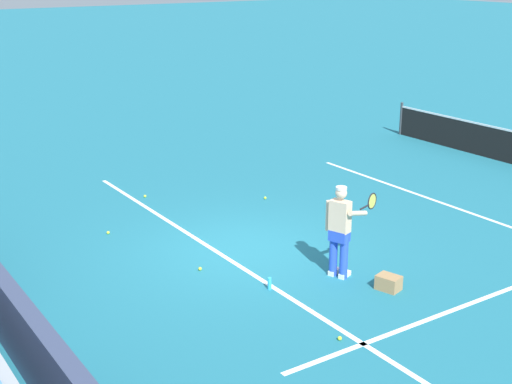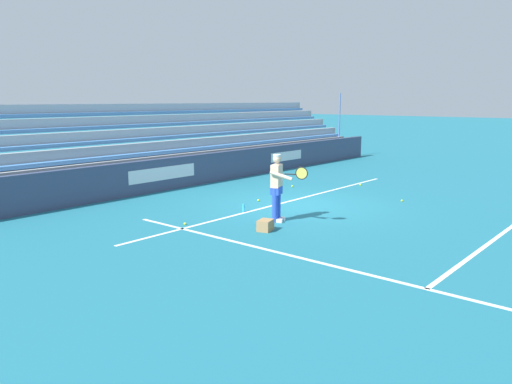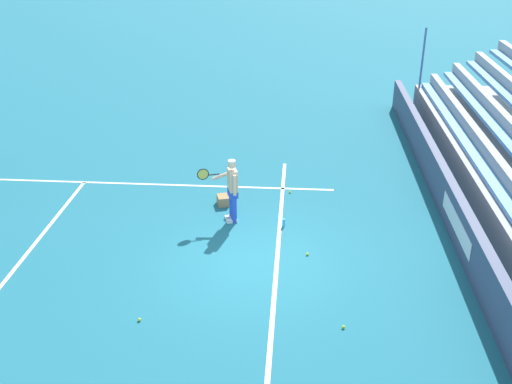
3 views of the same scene
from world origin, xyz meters
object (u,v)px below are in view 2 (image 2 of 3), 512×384
Objects in this scene: ball_box_cardboard at (265,225)px; tennis_ball_midcourt at (258,200)px; tennis_ball_toward_net at (185,224)px; tennis_ball_near_player at (292,186)px; tennis_player at (277,187)px; water_bottle at (244,208)px; tennis_ball_far_left at (402,201)px; tennis_ball_by_box at (360,185)px.

tennis_ball_midcourt is (-2.54, -2.34, -0.10)m from ball_box_cardboard.
tennis_ball_toward_net is 6.24m from tennis_ball_near_player.
ball_box_cardboard is at bearing 30.11° from tennis_ball_near_player.
tennis_ball_midcourt is 1.00× the size of tennis_ball_near_player.
tennis_player reaches higher than water_bottle.
tennis_player is 7.80× the size of water_bottle.
tennis_ball_near_player is (-4.33, -2.68, -0.86)m from tennis_player.
tennis_ball_near_player is (-2.70, -0.70, 0.00)m from tennis_ball_midcourt.
tennis_ball_toward_net is at bearing -64.54° from ball_box_cardboard.
tennis_ball_toward_net is at bearing -24.92° from tennis_ball_far_left.
tennis_ball_midcourt and tennis_ball_by_box have the same top height.
tennis_ball_midcourt is 2.79m from tennis_ball_near_player.
tennis_ball_toward_net is at bearing -3.42° from water_bottle.
ball_box_cardboard reaches higher than tennis_ball_near_player.
tennis_player is at bearing 31.81° from tennis_ball_near_player.
tennis_player reaches higher than tennis_ball_far_left.
tennis_ball_far_left and tennis_ball_midcourt have the same top height.
tennis_player is 25.98× the size of tennis_ball_far_left.
water_bottle reaches higher than tennis_ball_near_player.
tennis_ball_far_left is 1.00× the size of tennis_ball_midcourt.
tennis_ball_near_player is (1.81, -1.71, 0.00)m from tennis_ball_by_box.
tennis_ball_far_left is 1.00× the size of tennis_ball_near_player.
tennis_ball_far_left is at bearing 155.08° from tennis_ball_toward_net.
tennis_ball_toward_net is at bearing 8.22° from tennis_ball_midcourt.
ball_box_cardboard is 2.08m from water_bottle.
tennis_ball_midcourt is at bearing -50.60° from tennis_ball_far_left.
tennis_ball_toward_net is at bearing -3.73° from tennis_ball_by_box.
tennis_ball_toward_net and tennis_ball_midcourt have the same top height.
tennis_player is 1.60m from water_bottle.
tennis_ball_far_left is (-5.31, 1.03, -0.10)m from ball_box_cardboard.
tennis_ball_far_left and tennis_ball_near_player have the same top height.
tennis_ball_toward_net and tennis_ball_by_box have the same top height.
tennis_ball_near_player is at bearing -162.16° from water_bottle.
tennis_ball_by_box is (-7.06, -1.33, -0.10)m from ball_box_cardboard.
tennis_ball_midcourt and tennis_ball_near_player have the same top height.
tennis_ball_far_left is at bearing 129.40° from tennis_ball_midcourt.
water_bottle is (5.89, -0.40, 0.08)m from tennis_ball_by_box.
tennis_ball_toward_net is (1.80, -1.49, -0.86)m from tennis_player.
tennis_player is 4.69m from tennis_ball_far_left.
ball_box_cardboard is at bearing 21.27° from tennis_player.
tennis_ball_near_player is at bearing -168.99° from tennis_ball_toward_net.
tennis_ball_toward_net is 1.00× the size of tennis_ball_by_box.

